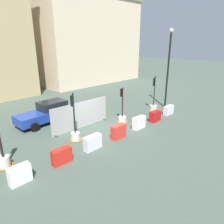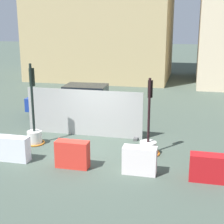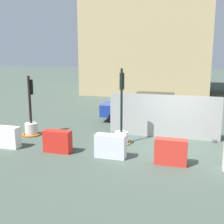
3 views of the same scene
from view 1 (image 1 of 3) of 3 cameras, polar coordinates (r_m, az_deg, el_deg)
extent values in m
plane|color=#435046|center=(14.58, -2.18, -5.46)|extent=(120.00, 120.00, 0.00)
cylinder|color=silver|center=(12.00, -27.62, -12.04)|extent=(0.57, 0.57, 0.57)
torus|color=orange|center=(12.12, -27.44, -13.04)|extent=(0.85, 0.85, 0.08)
cylinder|color=silver|center=(13.52, -10.04, -6.63)|extent=(0.57, 0.57, 0.51)
cylinder|color=black|center=(12.93, -10.43, -0.38)|extent=(0.10, 0.10, 2.61)
cube|color=black|center=(12.77, -11.00, 3.02)|extent=(0.17, 0.16, 0.67)
sphere|color=red|center=(12.77, -11.32, 4.05)|extent=(0.10, 0.10, 0.10)
sphere|color=orange|center=(12.83, -11.25, 3.08)|extent=(0.10, 0.10, 0.10)
sphere|color=green|center=(12.90, -11.19, 2.12)|extent=(0.10, 0.10, 0.10)
torus|color=orange|center=(13.61, -9.99, -7.47)|extent=(0.77, 0.77, 0.06)
cylinder|color=silver|center=(16.20, 2.83, -2.02)|extent=(0.60, 0.60, 0.45)
cylinder|color=black|center=(15.75, 2.91, 2.65)|extent=(0.09, 0.09, 2.30)
cube|color=black|center=(15.64, 2.67, 5.37)|extent=(0.17, 0.15, 0.60)
sphere|color=red|center=(15.65, 2.46, 6.13)|extent=(0.11, 0.11, 0.11)
sphere|color=orange|center=(15.70, 2.45, 5.42)|extent=(0.11, 0.11, 0.11)
sphere|color=green|center=(15.74, 2.44, 4.72)|extent=(0.11, 0.11, 0.11)
torus|color=orange|center=(16.27, 2.82, -2.65)|extent=(0.87, 0.87, 0.07)
cylinder|color=#B6B6B1|center=(19.27, 11.30, 1.12)|extent=(0.68, 0.68, 0.46)
cylinder|color=black|center=(18.85, 11.61, 5.69)|extent=(0.08, 0.08, 2.70)
cube|color=black|center=(18.75, 11.52, 8.14)|extent=(0.17, 0.13, 0.70)
sphere|color=red|center=(18.75, 11.37, 8.88)|extent=(0.11, 0.11, 0.11)
sphere|color=orange|center=(18.79, 11.33, 8.18)|extent=(0.11, 0.11, 0.11)
sphere|color=green|center=(18.83, 11.28, 7.49)|extent=(0.11, 0.11, 0.11)
torus|color=orange|center=(19.33, 11.26, 0.58)|extent=(0.91, 0.91, 0.08)
cube|color=white|center=(10.42, -24.09, -15.46)|extent=(0.97, 0.40, 0.85)
cube|color=red|center=(11.20, -13.70, -11.68)|extent=(1.06, 0.40, 0.85)
cube|color=silver|center=(12.25, -5.37, -8.35)|extent=(1.11, 0.41, 0.85)
cube|color=red|center=(13.52, 1.81, -5.42)|extent=(1.08, 0.41, 0.89)
cube|color=white|center=(15.09, 7.45, -2.92)|extent=(1.05, 0.43, 0.88)
cube|color=red|center=(16.64, 11.79, -1.14)|extent=(1.01, 0.46, 0.83)
cube|color=silver|center=(18.51, 15.34, 0.54)|extent=(1.03, 0.42, 0.76)
cube|color=#1C3895|center=(16.72, -17.85, -0.77)|extent=(4.51, 1.81, 0.66)
cube|color=black|center=(16.83, -16.18, 1.84)|extent=(2.09, 1.51, 0.63)
cylinder|color=black|center=(15.53, -20.47, -3.89)|extent=(0.63, 0.31, 0.62)
cylinder|color=black|center=(16.99, -23.19, -2.28)|extent=(0.63, 0.31, 0.62)
cylinder|color=black|center=(16.82, -12.23, -1.33)|extent=(0.63, 0.31, 0.62)
cylinder|color=black|center=(18.18, -15.42, -0.04)|extent=(0.63, 0.31, 0.62)
cube|color=beige|center=(33.39, -7.18, 18.53)|extent=(15.38, 8.51, 11.63)
cylinder|color=black|center=(19.70, 15.12, 10.58)|extent=(0.16, 0.16, 6.72)
sphere|color=silver|center=(19.53, 16.06, 20.80)|extent=(0.36, 0.36, 0.36)
cube|color=#A1A19E|center=(15.14, -8.51, -0.77)|extent=(4.89, 0.04, 1.93)
cube|color=#4C4C4C|center=(14.40, -15.38, -6.28)|extent=(0.16, 0.50, 0.10)
cube|color=#4C4C4C|center=(16.77, -2.34, -1.91)|extent=(0.16, 0.50, 0.10)
camera|label=2|loc=(12.77, 50.79, 5.81)|focal=54.54mm
camera|label=3|loc=(10.02, 49.37, -1.13)|focal=46.31mm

